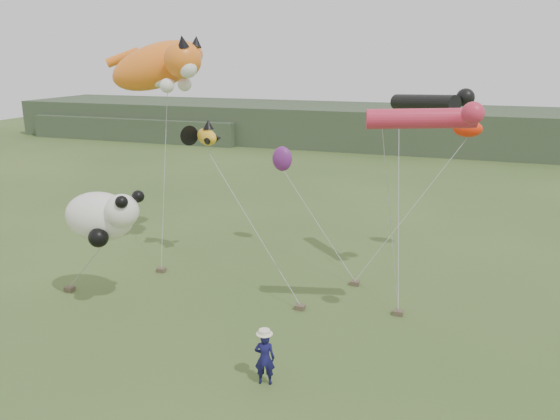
{
  "coord_description": "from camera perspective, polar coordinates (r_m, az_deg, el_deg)",
  "views": [
    {
      "loc": [
        5.42,
        -13.19,
        9.25
      ],
      "look_at": [
        -0.14,
        3.0,
        4.38
      ],
      "focal_mm": 35.0,
      "sensor_mm": 36.0,
      "label": 1
    }
  ],
  "objects": [
    {
      "name": "panda_kite",
      "position": [
        21.07,
        -18.03,
        -0.62
      ],
      "size": [
        3.22,
        2.08,
        2.0
      ],
      "color": "white",
      "rests_on": "ground"
    },
    {
      "name": "ground",
      "position": [
        16.99,
        -2.96,
        -17.11
      ],
      "size": [
        120.0,
        120.0,
        0.0
      ],
      "primitive_type": "plane",
      "color": "#385123",
      "rests_on": "ground"
    },
    {
      "name": "cat_kite",
      "position": [
        25.63,
        -12.12,
        14.58
      ],
      "size": [
        5.65,
        3.93,
        3.11
      ],
      "color": "orange",
      "rests_on": "ground"
    },
    {
      "name": "festival_attendant",
      "position": [
        16.32,
        -1.61,
        -15.22
      ],
      "size": [
        0.67,
        0.52,
        1.63
      ],
      "primitive_type": "imported",
      "rotation": [
        0.0,
        0.0,
        3.37
      ],
      "color": "#131245",
      "rests_on": "ground"
    },
    {
      "name": "sandbag_anchors",
      "position": [
        22.21,
        -2.91,
        -8.48
      ],
      "size": [
        13.27,
        4.66,
        0.19
      ],
      "color": "brown",
      "rests_on": "ground"
    },
    {
      "name": "fish_kite",
      "position": [
        24.01,
        -8.45,
        7.71
      ],
      "size": [
        2.42,
        1.59,
        1.16
      ],
      "color": "gold",
      "rests_on": "ground"
    },
    {
      "name": "tube_kites",
      "position": [
        19.9,
        15.47,
        10.21
      ],
      "size": [
        3.58,
        7.44,
        1.02
      ],
      "color": "black",
      "rests_on": "ground"
    },
    {
      "name": "misc_kites",
      "position": [
        25.13,
        9.06,
        6.72
      ],
      "size": [
        9.24,
        1.67,
        2.58
      ],
      "color": "#FC290A",
      "rests_on": "ground"
    },
    {
      "name": "headland",
      "position": [
        58.96,
        10.61,
        8.48
      ],
      "size": [
        90.0,
        13.0,
        4.0
      ],
      "color": "#2D3D28",
      "rests_on": "ground"
    }
  ]
}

